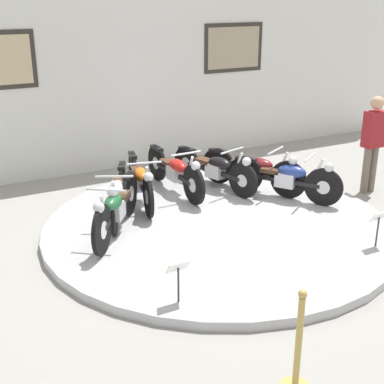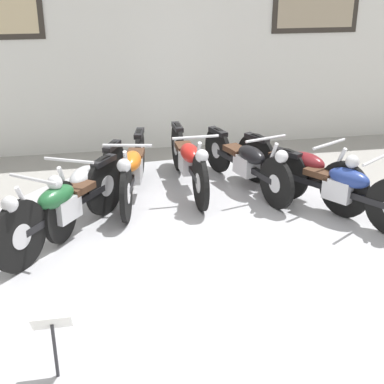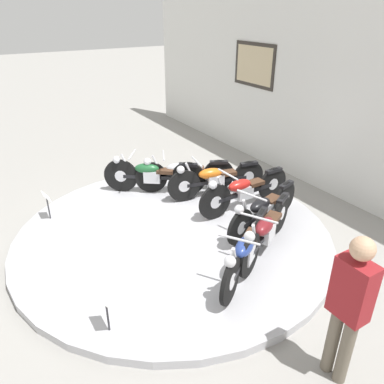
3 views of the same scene
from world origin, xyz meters
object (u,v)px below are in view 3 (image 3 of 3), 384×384
motorcycle_orange (215,178)px  motorcycle_maroon (266,230)px  info_placard_front_left (47,200)px  info_placard_front_centre (106,306)px  visitor_standing (349,303)px  motorcycle_blue (246,250)px  motorcycle_black (263,209)px  motorcycle_green (152,174)px  motorcycle_silver (183,173)px  motorcycle_red (244,190)px

motorcycle_orange → motorcycle_maroon: same height
info_placard_front_left → motorcycle_orange: bearing=75.1°
info_placard_front_centre → visitor_standing: size_ratio=0.30×
motorcycle_orange → motorcycle_maroon: size_ratio=1.10×
motorcycle_blue → visitor_standing: bearing=-5.5°
motorcycle_black → info_placard_front_left: size_ratio=3.69×
motorcycle_green → visitor_standing: bearing=-2.1°
motorcycle_silver → motorcycle_maroon: motorcycle_maroon is taller
motorcycle_red → visitor_standing: 3.45m
motorcycle_silver → motorcycle_maroon: (2.46, 0.00, 0.00)m
motorcycle_black → motorcycle_maroon: motorcycle_maroon is taller
visitor_standing → motorcycle_black: bearing=155.4°
motorcycle_orange → visitor_standing: size_ratio=1.14×
motorcycle_silver → info_placard_front_left: bearing=-95.7°
motorcycle_silver → motorcycle_red: size_ratio=0.91×
motorcycle_maroon → info_placard_front_left: bearing=-136.6°
motorcycle_silver → motorcycle_black: (1.93, 0.40, -0.01)m
motorcycle_red → info_placard_front_left: 3.46m
motorcycle_black → motorcycle_blue: motorcycle_blue is taller
motorcycle_silver → motorcycle_red: 1.35m
info_placard_front_left → info_placard_front_centre: size_ratio=1.00×
motorcycle_blue → info_placard_front_centre: (0.02, -2.00, -0.01)m
motorcycle_green → visitor_standing: visitor_standing is taller
motorcycle_maroon → info_placard_front_left: (-2.72, -2.57, -0.02)m
motorcycle_orange → motorcycle_black: 1.40m
motorcycle_silver → motorcycle_blue: bearing=-11.9°
motorcycle_red → motorcycle_green: bearing=-142.9°
motorcycle_silver → visitor_standing: size_ratio=1.06×
motorcycle_black → motorcycle_maroon: 0.67m
motorcycle_silver → visitor_standing: 4.49m
info_placard_front_left → info_placard_front_centre: same height
motorcycle_green → info_placard_front_left: size_ratio=3.23×
motorcycle_red → visitor_standing: size_ratio=1.17×
motorcycle_black → motorcycle_blue: 1.24m
motorcycle_green → motorcycle_blue: 2.94m
motorcycle_black → info_placard_front_centre: (0.79, -2.97, -0.00)m
motorcycle_orange → motorcycle_blue: 2.38m
motorcycle_orange → motorcycle_red: size_ratio=0.98×
info_placard_front_left → motorcycle_silver: bearing=84.3°
motorcycle_black → motorcycle_red: bearing=168.0°
motorcycle_orange → motorcycle_green: bearing=-128.7°
motorcycle_red → motorcycle_black: (0.70, -0.15, -0.02)m
motorcycle_orange → motorcycle_red: (0.70, 0.15, 0.01)m
motorcycle_blue → visitor_standing: size_ratio=0.98×
motorcycle_orange → visitor_standing: bearing=-16.3°
motorcycle_green → motorcycle_red: motorcycle_green is taller
motorcycle_blue → motorcycle_silver: bearing=168.1°
motorcycle_red → motorcycle_black: 0.72m
motorcycle_red → motorcycle_silver: bearing=-155.9°
motorcycle_red → visitor_standing: (3.17, -1.28, 0.46)m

